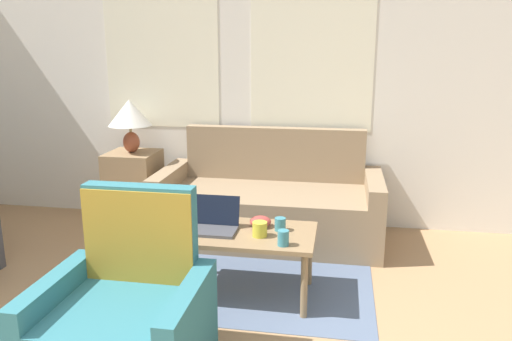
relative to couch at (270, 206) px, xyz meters
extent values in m
cube|color=white|center=(-0.31, 0.45, 1.02)|extent=(6.63, 0.05, 2.60)
cube|color=white|center=(-1.10, 0.42, 1.27)|extent=(1.10, 0.01, 1.30)
cube|color=white|center=(0.31, 0.42, 1.27)|extent=(1.10, 0.01, 1.30)
cube|color=slate|center=(-0.04, -0.59, -0.28)|extent=(1.80, 1.91, 0.01)
cube|color=#937A5B|center=(0.00, -0.07, -0.06)|extent=(1.64, 0.87, 0.45)
cube|color=#937A5B|center=(0.00, 0.30, 0.19)|extent=(1.64, 0.12, 0.94)
cube|color=#937A5B|center=(-0.89, -0.07, 0.02)|extent=(0.14, 0.87, 0.60)
cube|color=#937A5B|center=(0.89, -0.07, 0.02)|extent=(0.14, 0.87, 0.60)
cube|color=#2D6B75|center=(-0.44, -1.78, 0.19)|extent=(0.60, 0.10, 0.95)
cube|color=#2D6B75|center=(-0.79, -2.09, -0.01)|extent=(0.10, 0.71, 0.54)
cube|color=#2D6B75|center=(-0.09, -2.09, -0.01)|extent=(0.10, 0.71, 0.54)
cube|color=#A87F28|center=(-0.44, -1.84, 0.30)|extent=(0.60, 0.01, 0.68)
cube|color=#937551|center=(-1.31, 0.12, 0.07)|extent=(0.45, 0.45, 0.70)
ellipsoid|color=brown|center=(-1.31, 0.12, 0.51)|extent=(0.15, 0.15, 0.19)
cylinder|color=tan|center=(-1.31, 0.12, 0.64)|extent=(0.02, 0.02, 0.06)
cone|color=white|center=(-1.31, 0.12, 0.78)|extent=(0.39, 0.39, 0.24)
cube|color=#8E704C|center=(-0.04, -1.10, 0.16)|extent=(1.00, 0.56, 0.03)
cylinder|color=#8E704C|center=(-0.49, -1.33, -0.07)|extent=(0.04, 0.04, 0.43)
cylinder|color=#8E704C|center=(0.41, -1.33, -0.07)|extent=(0.04, 0.04, 0.43)
cylinder|color=#8E704C|center=(-0.49, -0.87, -0.07)|extent=(0.04, 0.04, 0.43)
cylinder|color=#8E704C|center=(0.41, -0.87, -0.07)|extent=(0.04, 0.04, 0.43)
cube|color=#47474C|center=(-0.21, -1.16, 0.18)|extent=(0.31, 0.20, 0.02)
cube|color=black|center=(-0.21, -1.03, 0.29)|extent=(0.31, 0.06, 0.20)
cylinder|color=gold|center=(0.10, -1.16, 0.22)|extent=(0.10, 0.10, 0.10)
cylinder|color=teal|center=(0.27, -1.29, 0.22)|extent=(0.07, 0.07, 0.10)
cylinder|color=teal|center=(0.22, -1.04, 0.22)|extent=(0.07, 0.07, 0.09)
ellipsoid|color=#B23D38|center=(0.08, -0.99, 0.21)|extent=(0.15, 0.15, 0.07)
camera|label=1|loc=(0.60, -4.16, 1.37)|focal=35.00mm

